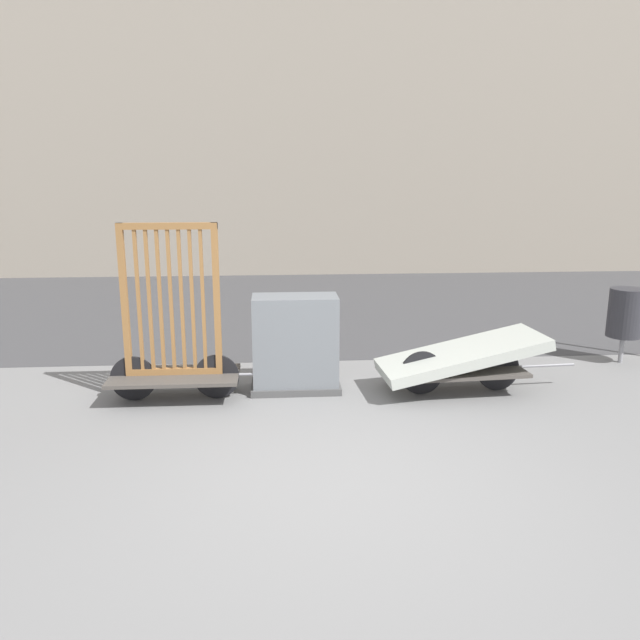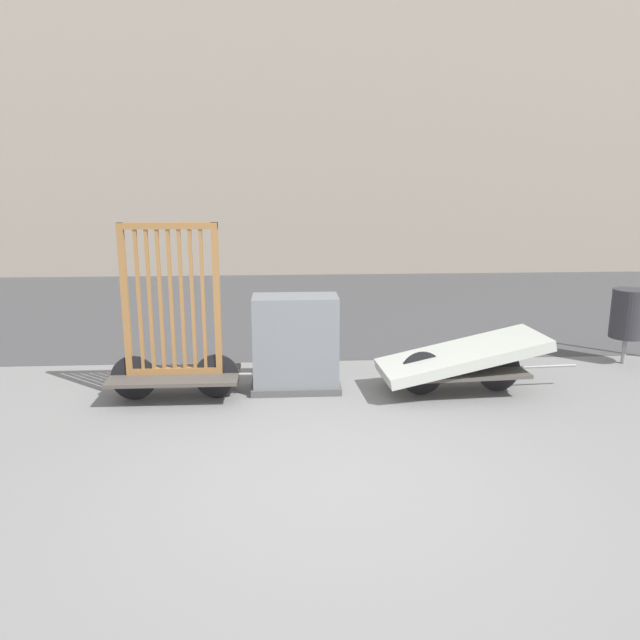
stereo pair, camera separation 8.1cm
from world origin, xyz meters
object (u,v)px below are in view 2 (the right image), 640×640
(bike_cart_with_bedframe, at_px, (174,343))
(bike_cart_with_mattress, at_px, (462,359))
(trash_bin, at_px, (628,314))
(utility_cabinet, at_px, (296,347))

(bike_cart_with_bedframe, height_order, bike_cart_with_mattress, bike_cart_with_bedframe)
(bike_cart_with_bedframe, distance_m, trash_bin, 5.86)
(utility_cabinet, bearing_deg, trash_bin, 9.97)
(bike_cart_with_bedframe, relative_size, trash_bin, 2.10)
(trash_bin, bearing_deg, bike_cart_with_mattress, -158.27)
(bike_cart_with_bedframe, height_order, trash_bin, bike_cart_with_bedframe)
(bike_cart_with_mattress, xyz_separation_m, trash_bin, (2.51, 1.00, 0.27))
(bike_cart_with_bedframe, xyz_separation_m, trash_bin, (5.77, 1.00, 0.03))
(bike_cart_with_mattress, bearing_deg, trash_bin, 17.68)
(bike_cart_with_bedframe, relative_size, bike_cart_with_mattress, 0.90)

